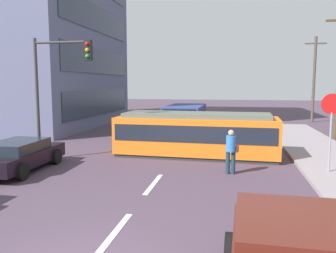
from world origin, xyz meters
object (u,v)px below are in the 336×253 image
(city_bus, at_px, (185,116))
(utility_pole_far, at_px, (314,78))
(parked_sedan_mid, at_px, (19,155))
(traffic_light_mast, at_px, (57,76))
(streetcar_tram, at_px, (196,134))
(stop_sign, at_px, (332,116))
(pedestrian_crossing, at_px, (231,149))

(city_bus, xyz_separation_m, utility_pole_far, (10.33, 7.22, 2.86))
(parked_sedan_mid, relative_size, traffic_light_mast, 0.80)
(parked_sedan_mid, bearing_deg, streetcar_tram, 32.59)
(streetcar_tram, xyz_separation_m, parked_sedan_mid, (-6.46, -4.13, -0.42))
(utility_pole_far, bearing_deg, city_bus, -145.05)
(city_bus, bearing_deg, traffic_light_mast, -109.61)
(parked_sedan_mid, bearing_deg, stop_sign, 7.29)
(parked_sedan_mid, height_order, utility_pole_far, utility_pole_far)
(traffic_light_mast, bearing_deg, streetcar_tram, 20.92)
(city_bus, xyz_separation_m, parked_sedan_mid, (-4.71, -13.19, -0.41))
(streetcar_tram, height_order, traffic_light_mast, traffic_light_mast)
(traffic_light_mast, xyz_separation_m, utility_pole_far, (14.34, 18.48, 0.20))
(parked_sedan_mid, distance_m, traffic_light_mast, 3.69)
(streetcar_tram, xyz_separation_m, utility_pole_far, (8.58, 16.28, 2.84))
(traffic_light_mast, height_order, utility_pole_far, utility_pole_far)
(city_bus, height_order, pedestrian_crossing, city_bus)
(stop_sign, xyz_separation_m, utility_pole_far, (3.40, 18.92, 1.70))
(utility_pole_far, bearing_deg, streetcar_tram, -117.79)
(city_bus, distance_m, traffic_light_mast, 12.25)
(streetcar_tram, bearing_deg, stop_sign, -27.03)
(utility_pole_far, bearing_deg, parked_sedan_mid, -126.39)
(traffic_light_mast, distance_m, utility_pole_far, 23.39)
(streetcar_tram, bearing_deg, utility_pole_far, 62.21)
(utility_pole_far, bearing_deg, stop_sign, -100.19)
(pedestrian_crossing, bearing_deg, stop_sign, 7.33)
(parked_sedan_mid, distance_m, utility_pole_far, 25.56)
(stop_sign, height_order, traffic_light_mast, traffic_light_mast)
(streetcar_tram, relative_size, parked_sedan_mid, 1.77)
(streetcar_tram, relative_size, utility_pole_far, 1.02)
(parked_sedan_mid, xyz_separation_m, stop_sign, (11.64, 1.49, 1.57))
(streetcar_tram, distance_m, city_bus, 9.23)
(city_bus, distance_m, stop_sign, 13.65)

